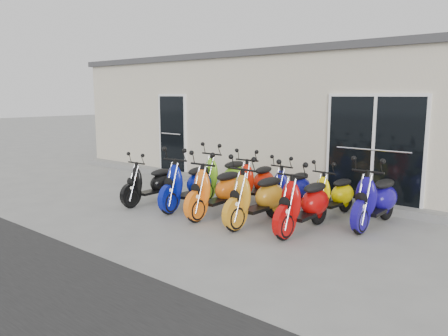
{
  "coord_description": "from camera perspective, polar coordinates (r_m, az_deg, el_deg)",
  "views": [
    {
      "loc": [
        5.83,
        -6.42,
        2.27
      ],
      "look_at": [
        0.0,
        0.6,
        0.75
      ],
      "focal_mm": 35.0,
      "sensor_mm": 36.0,
      "label": 1
    }
  ],
  "objects": [
    {
      "name": "scooter_front_blue",
      "position": [
        8.85,
        -4.75,
        -1.16
      ],
      "size": [
        0.85,
        1.81,
        1.29
      ],
      "primitive_type": null,
      "rotation": [
        0.0,
        0.0,
        0.13
      ],
      "color": "#071285",
      "rests_on": "ground"
    },
    {
      "name": "roof_cap",
      "position": [
        13.04,
        13.4,
        13.65
      ],
      "size": [
        14.2,
        6.2,
        0.16
      ],
      "primitive_type": "cube",
      "color": "#3F3F42",
      "rests_on": "building"
    },
    {
      "name": "scooter_front_red",
      "position": [
        7.4,
        10.41,
        -3.5
      ],
      "size": [
        0.64,
        1.72,
        1.26
      ],
      "primitive_type": null,
      "rotation": [
        0.0,
        0.0,
        -0.01
      ],
      "color": "#B60807",
      "rests_on": "ground"
    },
    {
      "name": "front_step",
      "position": [
        10.49,
        4.96,
        -2.66
      ],
      "size": [
        14.0,
        0.4,
        0.15
      ],
      "primitive_type": "cube",
      "color": "gray",
      "rests_on": "ground"
    },
    {
      "name": "scooter_back_green",
      "position": [
        9.7,
        -0.03,
        -0.22
      ],
      "size": [
        0.67,
        1.75,
        1.28
      ],
      "primitive_type": null,
      "rotation": [
        0.0,
        0.0,
        -0.03
      ],
      "color": "#75C61F",
      "rests_on": "ground"
    },
    {
      "name": "scooter_front_orange_a",
      "position": [
        8.26,
        -1.03,
        -1.91
      ],
      "size": [
        0.72,
        1.77,
        1.28
      ],
      "primitive_type": null,
      "rotation": [
        0.0,
        0.0,
        0.05
      ],
      "color": "orange",
      "rests_on": "ground"
    },
    {
      "name": "scooter_front_black",
      "position": [
        9.34,
        -9.68,
        -1.2
      ],
      "size": [
        0.59,
        1.54,
        1.13
      ],
      "primitive_type": null,
      "rotation": [
        0.0,
        0.0,
        0.02
      ],
      "color": "black",
      "rests_on": "ground"
    },
    {
      "name": "scooter_back_yellow",
      "position": [
        8.44,
        14.08,
        -2.56
      ],
      "size": [
        0.7,
        1.55,
        1.11
      ],
      "primitive_type": null,
      "rotation": [
        0.0,
        0.0,
        -0.1
      ],
      "color": "#FFDC00",
      "rests_on": "ground"
    },
    {
      "name": "building",
      "position": [
        13.02,
        13.12,
        6.26
      ],
      "size": [
        14.0,
        6.0,
        3.2
      ],
      "primitive_type": "cube",
      "color": "beige",
      "rests_on": "ground"
    },
    {
      "name": "door_left",
      "position": [
        12.5,
        -6.73,
        4.76
      ],
      "size": [
        1.07,
        0.08,
        2.22
      ],
      "primitive_type": "cube",
      "color": "black",
      "rests_on": "front_step"
    },
    {
      "name": "scooter_back_blue",
      "position": [
        8.84,
        8.74,
        -1.76
      ],
      "size": [
        0.58,
        1.54,
        1.13
      ],
      "primitive_type": null,
      "rotation": [
        0.0,
        0.0,
        -0.02
      ],
      "color": "navy",
      "rests_on": "ground"
    },
    {
      "name": "scooter_front_orange_b",
      "position": [
        7.73,
        4.3,
        -2.73
      ],
      "size": [
        0.69,
        1.76,
        1.29
      ],
      "primitive_type": null,
      "rotation": [
        0.0,
        0.0,
        -0.03
      ],
      "color": "orange",
      "rests_on": "ground"
    },
    {
      "name": "scooter_back_red",
      "position": [
        9.24,
        4.16,
        -0.96
      ],
      "size": [
        0.77,
        1.69,
        1.21
      ],
      "primitive_type": null,
      "rotation": [
        0.0,
        0.0,
        0.11
      ],
      "color": "red",
      "rests_on": "ground"
    },
    {
      "name": "scooter_back_extra",
      "position": [
        8.0,
        19.24,
        -2.84
      ],
      "size": [
        0.67,
        1.75,
        1.28
      ],
      "primitive_type": null,
      "rotation": [
        0.0,
        0.0,
        -0.03
      ],
      "color": "#160B80",
      "rests_on": "ground"
    },
    {
      "name": "door_right",
      "position": [
        9.24,
        19.0,
        2.66
      ],
      "size": [
        2.02,
        0.08,
        2.22
      ],
      "primitive_type": "cube",
      "color": "black",
      "rests_on": "front_step"
    },
    {
      "name": "ground",
      "position": [
        8.96,
        -2.46,
        -5.22
      ],
      "size": [
        80.0,
        80.0,
        0.0
      ],
      "primitive_type": "plane",
      "color": "gray",
      "rests_on": "ground"
    }
  ]
}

